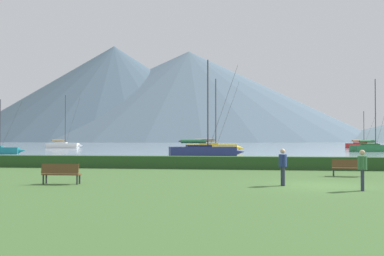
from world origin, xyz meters
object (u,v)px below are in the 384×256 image
person_seated_viewer (283,164)px  person_standing_walker (362,167)px  sailboat_slip_6 (362,145)px  sailboat_slip_0 (63,145)px  park_bench_near_path (348,167)px  sailboat_slip_1 (203,151)px  park_bench_under_tree (61,173)px  sailboat_slip_7 (373,148)px  sailboat_slip_4 (212,147)px

person_seated_viewer → person_standing_walker: 3.46m
sailboat_slip_6 → sailboat_slip_0: bearing=170.1°
park_bench_near_path → sailboat_slip_0: bearing=130.7°
sailboat_slip_6 → park_bench_near_path: bearing=-121.3°
sailboat_slip_1 → park_bench_near_path: 27.93m
park_bench_under_tree → person_seated_viewer: person_seated_viewer is taller
sailboat_slip_1 → sailboat_slip_6: (28.98, 55.62, -0.08)m
sailboat_slip_1 → sailboat_slip_7: size_ratio=0.95×
sailboat_slip_0 → person_standing_walker: bearing=-67.3°
sailboat_slip_4 → park_bench_near_path: (12.10, -45.25, -0.21)m
sailboat_slip_6 → park_bench_near_path: (-17.82, -81.22, -0.10)m
sailboat_slip_0 → sailboat_slip_7: 64.12m
park_bench_under_tree → person_standing_walker: (13.16, -0.83, 0.44)m
person_seated_viewer → sailboat_slip_4: bearing=84.8°
sailboat_slip_1 → park_bench_under_tree: (-2.77, -32.04, -0.19)m
sailboat_slip_0 → sailboat_slip_6: 66.47m
sailboat_slip_6 → person_standing_walker: bearing=-120.8°
person_seated_viewer → sailboat_slip_6: bearing=61.6°
sailboat_slip_1 → sailboat_slip_4: sailboat_slip_4 is taller
sailboat_slip_4 → sailboat_slip_7: bearing=7.1°
sailboat_slip_0 → person_standing_walker: (47.07, -78.11, 0.30)m
sailboat_slip_6 → sailboat_slip_1: bearing=-136.4°
sailboat_slip_4 → park_bench_near_path: sailboat_slip_4 is taller
person_seated_viewer → sailboat_slip_0: bearing=105.5°
sailboat_slip_1 → park_bench_under_tree: size_ratio=6.21×
sailboat_slip_7 → sailboat_slip_4: bearing=173.9°
sailboat_slip_1 → person_seated_viewer: size_ratio=6.72×
sailboat_slip_0 → sailboat_slip_6: (65.66, 10.38, -0.04)m
sailboat_slip_4 → person_standing_walker: sailboat_slip_4 is taller
sailboat_slip_7 → park_bench_under_tree: 63.64m
sailboat_slip_4 → sailboat_slip_1: bearing=-93.3°
person_seated_viewer → person_standing_walker: bearing=-41.9°
park_bench_under_tree → sailboat_slip_1: bearing=83.0°
park_bench_near_path → person_standing_walker: person_standing_walker is taller
person_seated_viewer → person_standing_walker: size_ratio=1.00×
park_bench_near_path → person_standing_walker: bearing=-89.3°
sailboat_slip_1 → sailboat_slip_7: bearing=30.4°
park_bench_under_tree → person_standing_walker: size_ratio=1.08×
sailboat_slip_6 → park_bench_near_path: size_ratio=4.70×
person_seated_viewer → sailboat_slip_1: bearing=88.8°
sailboat_slip_1 → person_seated_viewer: (7.32, -31.27, 0.25)m
sailboat_slip_7 → person_seated_viewer: (-17.03, -56.80, 0.30)m
sailboat_slip_7 → person_standing_walker: (-13.95, -58.40, 0.30)m
person_standing_walker → person_seated_viewer: bearing=164.1°
park_bench_under_tree → sailboat_slip_7: bearing=62.7°
park_bench_near_path → park_bench_under_tree: size_ratio=0.98×
park_bench_near_path → sailboat_slip_4: bearing=111.7°
sailboat_slip_6 → person_seated_viewer: (-21.66, -86.89, 0.34)m
sailboat_slip_7 → person_seated_viewer: sailboat_slip_7 is taller
sailboat_slip_0 → park_bench_under_tree: sailboat_slip_0 is taller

